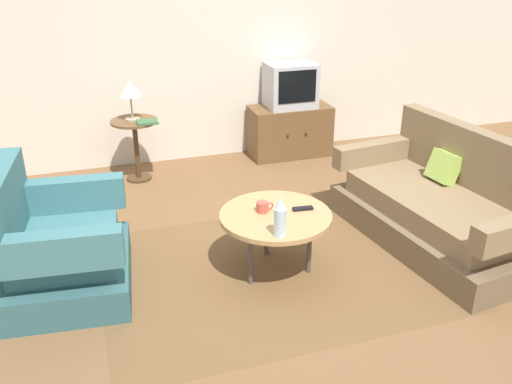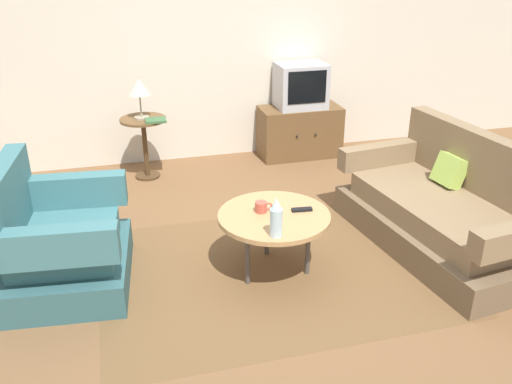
% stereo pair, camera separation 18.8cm
% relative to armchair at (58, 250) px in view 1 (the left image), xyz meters
% --- Properties ---
extents(ground_plane, '(16.00, 16.00, 0.00)m').
position_rel_armchair_xyz_m(ground_plane, '(1.54, -0.20, -0.32)').
color(ground_plane, brown).
extents(back_wall, '(9.00, 0.12, 2.70)m').
position_rel_armchair_xyz_m(back_wall, '(1.54, 2.36, 1.03)').
color(back_wall, beige).
rests_on(back_wall, ground).
extents(area_rug, '(2.55, 1.87, 0.00)m').
position_rel_armchair_xyz_m(area_rug, '(1.52, -0.23, -0.32)').
color(area_rug, brown).
rests_on(area_rug, ground).
extents(armchair, '(0.93, 1.07, 0.92)m').
position_rel_armchair_xyz_m(armchair, '(0.00, 0.00, 0.00)').
color(armchair, '#325C60').
rests_on(armchair, ground).
extents(couch, '(1.10, 1.86, 0.90)m').
position_rel_armchair_xyz_m(couch, '(2.96, -0.21, -0.02)').
color(couch, brown).
rests_on(couch, ground).
extents(coffee_table, '(0.82, 0.82, 0.48)m').
position_rel_armchair_xyz_m(coffee_table, '(1.52, -0.23, 0.13)').
color(coffee_table, tan).
rests_on(coffee_table, ground).
extents(side_table, '(0.46, 0.46, 0.64)m').
position_rel_armchair_xyz_m(side_table, '(0.76, 1.85, 0.14)').
color(side_table, brown).
rests_on(side_table, ground).
extents(tv_stand, '(0.91, 0.46, 0.57)m').
position_rel_armchair_xyz_m(tv_stand, '(2.51, 2.04, -0.03)').
color(tv_stand, brown).
rests_on(tv_stand, ground).
extents(television, '(0.54, 0.41, 0.48)m').
position_rel_armchair_xyz_m(television, '(2.51, 2.05, 0.50)').
color(television, '#B7B7BC').
rests_on(television, tv_stand).
extents(table_lamp, '(0.24, 0.24, 0.40)m').
position_rel_armchair_xyz_m(table_lamp, '(0.75, 1.85, 0.63)').
color(table_lamp, '#9E937A').
rests_on(table_lamp, side_table).
extents(vase, '(0.09, 0.09, 0.28)m').
position_rel_armchair_xyz_m(vase, '(1.44, -0.54, 0.29)').
color(vase, silver).
rests_on(vase, coffee_table).
extents(mug, '(0.13, 0.09, 0.08)m').
position_rel_armchair_xyz_m(mug, '(1.44, -0.17, 0.20)').
color(mug, '#B74C3D').
rests_on(mug, coffee_table).
extents(tv_remote_dark, '(0.15, 0.06, 0.02)m').
position_rel_armchair_xyz_m(tv_remote_dark, '(1.73, -0.23, 0.17)').
color(tv_remote_dark, black).
rests_on(tv_remote_dark, coffee_table).
extents(book, '(0.20, 0.17, 0.02)m').
position_rel_armchair_xyz_m(book, '(0.88, 1.71, 0.33)').
color(book, '#3D663D').
rests_on(book, side_table).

